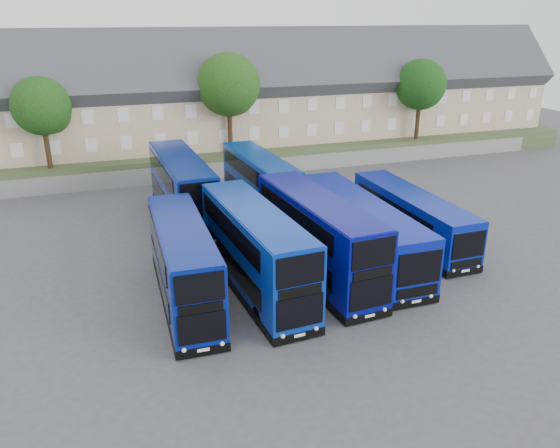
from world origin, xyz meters
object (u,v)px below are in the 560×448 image
(tree_west, at_px, (43,108))
(tree_far, at_px, (433,74))
(tree_mid, at_px, (230,87))
(coach_east_a, at_px, (359,231))
(tree_east, at_px, (421,86))
(dd_front_mid, at_px, (256,252))
(dd_front_left, at_px, (184,265))

(tree_west, relative_size, tree_far, 0.88)
(tree_mid, bearing_deg, tree_west, -178.21)
(coach_east_a, bearing_deg, tree_far, 50.43)
(tree_east, bearing_deg, tree_far, 49.40)
(dd_front_mid, height_order, tree_east, tree_east)
(coach_east_a, bearing_deg, dd_front_mid, -164.73)
(dd_front_left, relative_size, tree_west, 1.42)
(tree_mid, relative_size, tree_east, 1.12)
(coach_east_a, xyz_separation_m, tree_far, (23.51, 28.36, 5.92))
(coach_east_a, relative_size, tree_east, 1.65)
(tree_east, bearing_deg, dd_front_mid, -136.71)
(dd_front_mid, xyz_separation_m, tree_far, (30.77, 30.33, 5.46))
(tree_mid, height_order, tree_east, tree_mid)
(dd_front_mid, bearing_deg, dd_front_left, 177.70)
(dd_front_mid, distance_m, tree_mid, 24.99)
(tree_west, bearing_deg, dd_front_left, -72.69)
(tree_mid, height_order, tree_far, tree_mid)
(tree_far, bearing_deg, tree_east, -130.60)
(dd_front_left, bearing_deg, tree_east, 40.77)
(tree_west, height_order, tree_far, tree_far)
(dd_front_mid, distance_m, tree_east, 34.41)
(tree_west, distance_m, tree_far, 42.58)
(dd_front_left, height_order, tree_mid, tree_mid)
(dd_front_left, height_order, tree_east, tree_east)
(dd_front_left, distance_m, tree_mid, 26.15)
(tree_far, bearing_deg, dd_front_mid, -135.41)
(dd_front_left, bearing_deg, dd_front_mid, 3.05)
(tree_west, distance_m, tree_east, 36.00)
(coach_east_a, bearing_deg, tree_east, 50.74)
(dd_front_left, relative_size, tree_mid, 1.18)
(tree_east, bearing_deg, coach_east_a, -129.34)
(dd_front_mid, relative_size, coach_east_a, 0.87)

